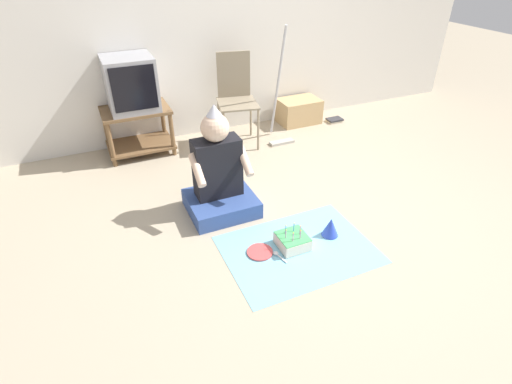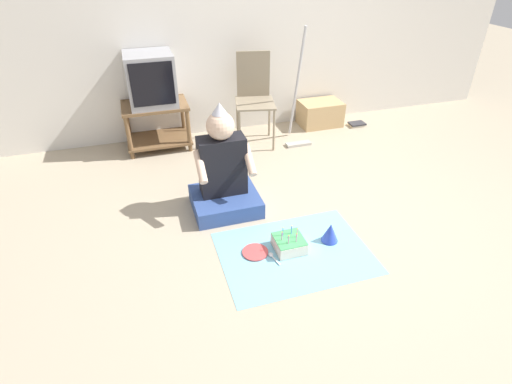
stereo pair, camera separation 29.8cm
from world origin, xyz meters
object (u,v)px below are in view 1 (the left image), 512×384
Objects in this scene: book_pile at (334,120)px; paper_plate at (260,252)px; tv at (130,83)px; cardboard_box_stack at (299,111)px; folding_chair at (236,93)px; birthday_cake at (292,241)px; dust_mop at (280,110)px; person_seated at (219,178)px; party_hat_blue at (331,227)px.

paper_plate is at bearing -135.34° from book_pile.
cardboard_box_stack is (1.94, 0.03, -0.60)m from tv.
birthday_cake is (-0.31, -1.89, -0.49)m from folding_chair.
book_pile is (2.36, -0.14, -0.73)m from tv.
book_pile is at bearing 13.38° from dust_mop.
person_seated reaches higher than birthday_cake.
person_seated is 0.71m from paper_plate.
dust_mop is at bearing -166.62° from book_pile.
birthday_cake is at bearing -99.42° from folding_chair.
cardboard_box_stack reaches higher than party_hat_blue.
party_hat_blue is 0.80× the size of paper_plate.
birthday_cake is (0.32, -0.69, -0.25)m from person_seated.
folding_chair is at bearing 80.58° from birthday_cake.
birthday_cake is at bearing 179.71° from party_hat_blue.
folding_chair is 0.99m from cardboard_box_stack.
dust_mop is 0.98m from book_pile.
person_seated is 4.28× the size of birthday_cake.
tv is 2.48m from book_pile.
birthday_cake reaches higher than party_hat_blue.
tv reaches higher than cardboard_box_stack.
party_hat_blue is (0.33, -0.00, 0.03)m from birthday_cake.
tv is 1.08m from folding_chair.
folding_chair is at bearing 73.04° from paper_plate.
folding_chair reaches higher than birthday_cake.
tv is 1.56m from dust_mop.
dust_mop is 1.76m from party_hat_blue.
person_seated is (0.41, -1.35, -0.44)m from tv.
person_seated is at bearing -117.78° from folding_chair.
birthday_cake is 1.13× the size of paper_plate.
folding_chair is at bearing -168.73° from cardboard_box_stack.
person_seated is 0.80m from birthday_cake.
birthday_cake is at bearing -70.24° from tv.
book_pile is at bearing 0.20° from folding_chair.
cardboard_box_stack is at bearing 59.76° from birthday_cake.
person_seated is (-0.64, -1.21, -0.24)m from folding_chair.
book_pile is 2.65m from paper_plate.
tv is at bearing 176.56° from book_pile.
tv is 3.41× the size of party_hat_blue.
cardboard_box_stack is 2.59× the size of paper_plate.
book_pile is 0.89× the size of birthday_cake.
book_pile is 1.26× the size of party_hat_blue.
person_seated reaches higher than paper_plate.
person_seated is (-1.95, -1.21, 0.28)m from book_pile.
party_hat_blue is at bearing -62.49° from tv.
paper_plate is (0.48, -2.00, -0.74)m from tv.
cardboard_box_stack is (0.89, 0.18, -0.40)m from folding_chair.
dust_mop is at bearing 58.96° from paper_plate.
cardboard_box_stack is 2.51m from paper_plate.
cardboard_box_stack is at bearing 39.53° from dust_mop.
party_hat_blue is at bearing -0.29° from birthday_cake.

